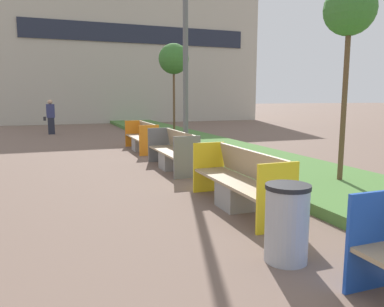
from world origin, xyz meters
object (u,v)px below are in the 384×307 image
Objects in this scene: bench_yellow_frame at (239,185)px; bench_grey_frame at (173,154)px; bench_orange_frame at (142,139)px; pedestrian_walking at (51,117)px; litter_bin at (287,223)px; sapling_tree_far at (174,59)px; sapling_tree_near at (350,13)px.

bench_grey_frame is (-0.00, 3.54, -0.00)m from bench_yellow_frame.
bench_grey_frame is at bearing 90.00° from bench_yellow_frame.
bench_grey_frame is at bearing -90.00° from bench_orange_frame.
bench_grey_frame is 3.46m from bench_orange_frame.
bench_orange_frame is at bearing 90.00° from bench_yellow_frame.
bench_grey_frame is at bearing -74.59° from pedestrian_walking.
pedestrian_walking is at bearing 101.62° from bench_yellow_frame.
litter_bin is at bearing -94.56° from bench_grey_frame.
litter_bin is (-0.44, -5.50, 0.06)m from bench_grey_frame.
sapling_tree_far is at bearing -27.38° from pedestrian_walking.
bench_grey_frame is 10.81m from pedestrian_walking.
pedestrian_walking is at bearing 111.58° from sapling_tree_near.
bench_orange_frame is 0.61× the size of sapling_tree_near.
bench_orange_frame is 8.97m from litter_bin.
sapling_tree_far is 2.51× the size of pedestrian_walking.
bench_yellow_frame is 11.87m from sapling_tree_far.
sapling_tree_far reaches higher than bench_yellow_frame.
bench_yellow_frame is 3.54m from bench_grey_frame.
bench_yellow_frame is 2.76× the size of litter_bin.
sapling_tree_near is at bearing -68.42° from pedestrian_walking.
sapling_tree_near is at bearing 39.99° from litter_bin.
bench_grey_frame and bench_orange_frame have the same top height.
sapling_tree_far is at bearing 77.60° from bench_yellow_frame.
sapling_tree_far is (2.46, 4.19, 3.08)m from bench_orange_frame.
pedestrian_walking is (-2.87, 6.95, 0.46)m from bench_orange_frame.
bench_grey_frame is 5.52m from litter_bin.
sapling_tree_far reaches higher than bench_orange_frame.
sapling_tree_far is (0.00, 10.72, 0.14)m from sapling_tree_near.
litter_bin is at bearing -92.80° from bench_orange_frame.
litter_bin is at bearing -140.01° from sapling_tree_near.
litter_bin is 0.22× the size of sapling_tree_near.
bench_orange_frame is 1.43× the size of pedestrian_walking.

